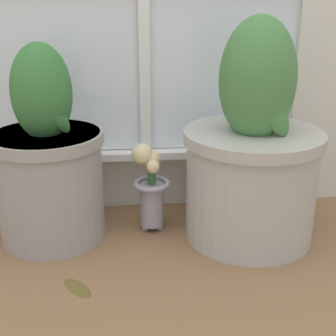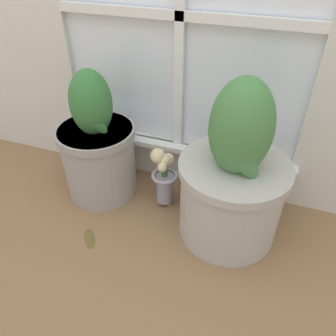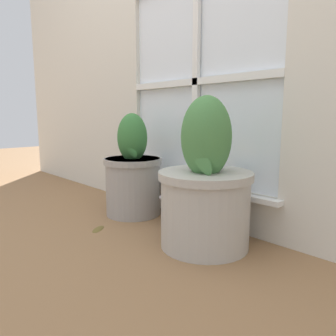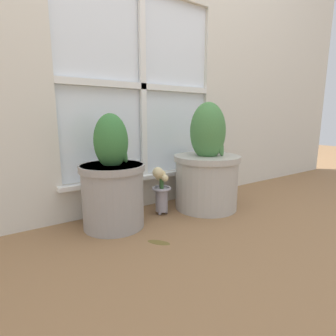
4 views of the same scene
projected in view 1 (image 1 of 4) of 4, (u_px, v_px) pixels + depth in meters
ground_plane at (159, 292)px, 1.19m from camera, size 10.00×10.00×0.00m
potted_plant_left at (49, 165)px, 1.39m from camera, size 0.34×0.34×0.59m
potted_plant_right at (252, 158)px, 1.39m from camera, size 0.41×0.41×0.66m
flower_vase at (151, 184)px, 1.46m from camera, size 0.12×0.12×0.29m
fallen_leaf at (77, 287)px, 1.20m from camera, size 0.10×0.11×0.01m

